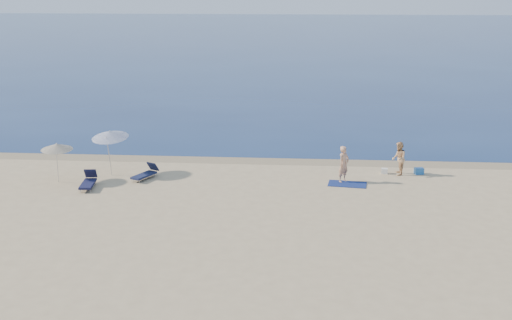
% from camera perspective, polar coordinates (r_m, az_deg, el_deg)
% --- Properties ---
extents(sea, '(240.00, 160.00, 0.01)m').
position_cam_1_polar(sea, '(116.80, 3.81, 10.76)').
color(sea, '#0C204A').
rests_on(sea, ground).
extents(wet_sand_strip, '(240.00, 1.60, 0.00)m').
position_cam_1_polar(wet_sand_strip, '(37.19, 2.39, -0.10)').
color(wet_sand_strip, '#847254').
rests_on(wet_sand_strip, ground).
extents(person_left, '(0.81, 0.82, 1.91)m').
position_cam_1_polar(person_left, '(33.41, 7.80, -0.38)').
color(person_left, tan).
rests_on(person_left, ground).
extents(person_right, '(0.72, 0.90, 1.81)m').
position_cam_1_polar(person_right, '(35.20, 12.58, 0.13)').
color(person_right, tan).
rests_on(person_right, ground).
extents(beach_towel, '(2.07, 1.33, 0.03)m').
position_cam_1_polar(beach_towel, '(33.30, 8.12, -2.13)').
color(beach_towel, '#101D52').
rests_on(beach_towel, ground).
extents(white_bag, '(0.37, 0.33, 0.29)m').
position_cam_1_polar(white_bag, '(35.44, 11.35, -0.97)').
color(white_bag, silver).
rests_on(white_bag, ground).
extents(blue_cooler, '(0.53, 0.42, 0.34)m').
position_cam_1_polar(blue_cooler, '(35.78, 14.28, -0.95)').
color(blue_cooler, '#2061AE').
rests_on(blue_cooler, ground).
extents(umbrella_near, '(2.34, 2.36, 2.56)m').
position_cam_1_polar(umbrella_near, '(35.00, -12.87, 2.22)').
color(umbrella_near, silver).
rests_on(umbrella_near, ground).
extents(umbrella_far, '(2.09, 2.10, 2.14)m').
position_cam_1_polar(umbrella_far, '(34.46, -17.30, 1.14)').
color(umbrella_far, silver).
rests_on(umbrella_far, ground).
extents(lounger_left, '(0.81, 1.88, 0.80)m').
position_cam_1_polar(lounger_left, '(33.50, -14.68, -1.90)').
color(lounger_left, '#131636').
rests_on(lounger_left, ground).
extents(lounger_right, '(1.26, 1.80, 0.76)m').
position_cam_1_polar(lounger_right, '(34.33, -9.80, -1.20)').
color(lounger_right, '#151C3B').
rests_on(lounger_right, ground).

